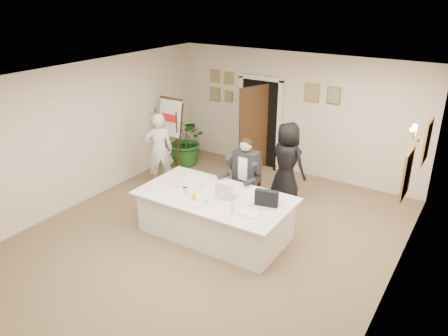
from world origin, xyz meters
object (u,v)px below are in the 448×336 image
conference_table (215,215)px  laptop (227,189)px  steel_jug (185,190)px  flip_chart (173,137)px  standing_woman (287,163)px  paper_stack (249,213)px  oj_glass (194,197)px  standing_man (159,150)px  laptop_bag (267,198)px  potted_palm (187,141)px  seated_man (245,176)px

conference_table → laptop: 0.57m
steel_jug → flip_chart: bearing=132.5°
standing_woman → steel_jug: bearing=77.2°
conference_table → paper_stack: (0.83, -0.27, 0.40)m
standing_woman → oj_glass: bearing=84.9°
standing_man → standing_woman: 2.78m
standing_man → standing_woman: bearing=151.9°
laptop → steel_jug: laptop is taller
laptop_bag → steel_jug: bearing=-179.1°
oj_glass → laptop: bearing=46.2°
potted_palm → laptop_bag: 4.04m
laptop → seated_man: bearing=103.1°
laptop_bag → paper_stack: laptop_bag is taller
standing_woman → laptop: (-0.27, -1.82, 0.08)m
flip_chart → laptop_bag: (3.42, -1.85, 0.11)m
flip_chart → laptop: 3.31m
steel_jug → seated_man: bearing=68.0°
conference_table → laptop_bag: 1.07m
standing_woman → oj_glass: (-0.68, -2.24, 0.00)m
laptop → laptop_bag: 0.72m
standing_man → laptop: standing_man is taller
oj_glass → steel_jug: oj_glass is taller
conference_table → steel_jug: 0.69m
paper_stack → oj_glass: 1.03m
flip_chart → laptop: size_ratio=4.74×
seated_man → oj_glass: (-0.21, -1.36, 0.08)m
laptop_bag → paper_stack: bearing=-116.1°
laptop → paper_stack: (0.62, -0.36, -0.12)m
seated_man → potted_palm: size_ratio=1.23×
oj_glass → potted_palm: bearing=128.8°
conference_table → laptop_bag: (0.92, 0.14, 0.52)m
steel_jug → paper_stack: bearing=-3.1°
flip_chart → conference_table: bearing=-38.6°
conference_table → standing_woman: 2.02m
conference_table → paper_stack: bearing=-18.2°
standing_man → potted_palm: size_ratio=1.33×
conference_table → standing_woman: (0.48, 1.91, 0.44)m
laptop_bag → steel_jug: 1.46m
laptop → oj_glass: 0.59m
potted_palm → laptop_bag: (3.33, -2.26, 0.29)m
seated_man → oj_glass: size_ratio=11.74×
standing_woman → laptop_bag: bearing=116.0°
seated_man → laptop_bag: 1.28m
conference_table → standing_woman: size_ratio=1.61×
standing_man → paper_stack: 3.30m
conference_table → oj_glass: size_ratio=20.67×
flip_chart → laptop: bearing=-35.3°
paper_stack → standing_man: bearing=155.4°
laptop_bag → paper_stack: 0.44m
seated_man → laptop_bag: seated_man is taller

